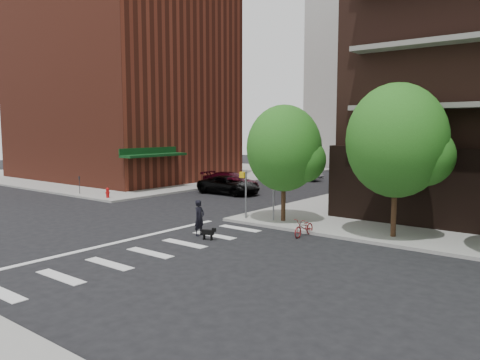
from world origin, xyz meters
name	(u,v)px	position (x,y,z in m)	size (l,w,h in m)	color
ground	(105,242)	(0.00, 0.00, 0.00)	(120.00, 120.00, 0.00)	black
sidewalk_nw	(147,172)	(-24.50, 23.50, 0.07)	(31.00, 33.00, 0.15)	gray
crosswalk	(137,250)	(2.21, 0.00, 0.01)	(3.85, 13.00, 0.01)	silver
midrise_nw	(120,79)	(-22.00, 18.00, 10.15)	(21.40, 15.50, 20.00)	maroon
tree_a	(284,148)	(4.00, 8.50, 4.04)	(4.00, 4.00, 5.90)	#301E11
tree_b	(396,141)	(10.00, 8.50, 4.54)	(4.50, 4.50, 6.65)	#301E11
pedestrian_signal	(252,188)	(2.32, 7.92, 1.85)	(2.18, 0.67, 2.60)	slate
fire_hydrant	(108,192)	(-10.50, 7.80, 0.55)	(0.24, 0.24, 0.73)	#A50C0C
parking_meter	(79,183)	(-14.00, 7.80, 0.96)	(0.10, 0.08, 1.32)	black
parked_car_black	(229,185)	(-5.50, 15.42, 0.71)	(5.10, 2.35, 1.42)	black
parked_car_maroon	(231,181)	(-7.05, 17.55, 0.74)	(5.07, 2.06, 1.47)	#3B0612
parked_car_silver	(299,172)	(-6.40, 27.41, 0.79)	(4.77, 1.66, 1.57)	#B9BCC2
scooter	(304,227)	(6.47, 6.50, 0.43)	(0.58, 1.65, 0.87)	maroon
dog_walker	(199,218)	(2.42, 3.60, 0.86)	(0.41, 0.62, 1.71)	black
dog	(209,232)	(3.38, 3.18, 0.36)	(0.69, 0.36, 0.57)	black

